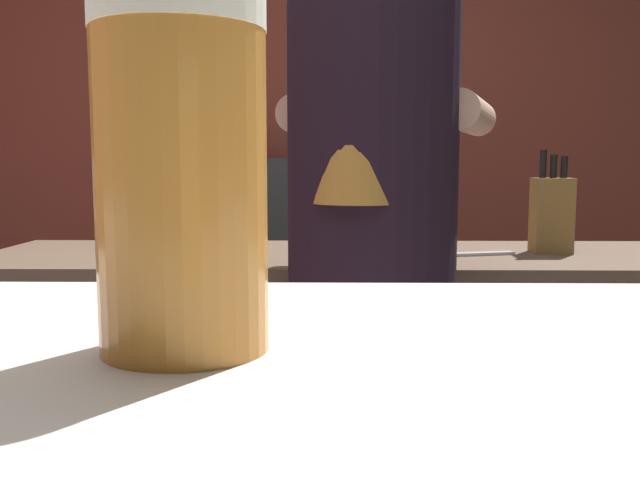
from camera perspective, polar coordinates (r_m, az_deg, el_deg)
wall_back at (r=3.48m, az=-2.84°, el=10.51°), size 5.20×0.10×2.70m
prep_counter at (r=1.99m, az=4.60°, el=-13.26°), size 2.10×0.60×0.90m
back_shelf at (r=3.24m, az=-4.46°, el=-2.92°), size 0.87×0.36×1.16m
bartender at (r=1.42m, az=4.16°, el=-0.02°), size 0.50×0.55×1.66m
knife_block at (r=1.97m, az=18.33°, el=2.74°), size 0.10×0.08×0.27m
mixing_bowl at (r=2.01m, az=-8.47°, el=0.84°), size 0.19×0.19×0.05m
chefs_knife at (r=1.86m, az=12.13°, el=-0.41°), size 0.24×0.09×0.01m
pint_glass_near at (r=0.31m, az=-11.17°, el=5.75°), size 0.07×0.07×0.15m
bottle_vinegar at (r=3.26m, az=-6.04°, el=9.07°), size 0.06×0.06×0.25m
bottle_soy at (r=3.09m, az=-0.02°, el=9.27°), size 0.05×0.05×0.26m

